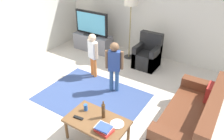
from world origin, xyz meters
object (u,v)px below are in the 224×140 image
at_px(armchair, 148,56).
at_px(tv_remote, 78,118).
at_px(couch, 195,121).
at_px(floor_lamp, 131,3).
at_px(child_near_tv, 93,52).
at_px(tv, 91,24).
at_px(soda_can, 86,107).
at_px(coffee_table, 97,123).
at_px(book_stack, 104,129).
at_px(child_center, 114,63).
at_px(bottle, 103,111).
at_px(tv_stand, 93,43).
at_px(plate, 117,124).

xyz_separation_m(armchair, tv_remote, (0.11, -2.93, 0.13)).
bearing_deg(couch, armchair, 133.04).
relative_size(floor_lamp, child_near_tv, 1.62).
bearing_deg(tv, soda_can, -54.55).
bearing_deg(tv_remote, coffee_table, 16.08).
relative_size(armchair, book_stack, 3.22).
bearing_deg(tv, book_stack, -50.12).
bearing_deg(tv, armchair, -0.57).
relative_size(armchair, floor_lamp, 0.51).
xyz_separation_m(couch, child_near_tv, (-2.59, 0.63, 0.37)).
relative_size(tv, child_center, 0.95).
distance_m(floor_lamp, bottle, 3.24).
relative_size(child_center, book_stack, 4.14).
distance_m(child_center, tv_remote, 1.52).
bearing_deg(child_center, book_stack, -63.19).
relative_size(coffee_table, book_stack, 3.58).
bearing_deg(couch, tv_stand, 152.39).
relative_size(floor_lamp, bottle, 5.56).
xyz_separation_m(tv, child_near_tv, (0.95, -1.21, -0.19)).
bearing_deg(tv_remote, armchair, 85.07).
bearing_deg(tv_remote, floor_lamp, 96.78).
relative_size(tv, soda_can, 9.17).
bearing_deg(plate, soda_can, 180.00).
bearing_deg(child_center, tv, 139.44).
bearing_deg(floor_lamp, armchair, -16.14).
relative_size(coffee_table, bottle, 3.12).
relative_size(couch, armchair, 2.00).
bearing_deg(plate, couch, 42.33).
bearing_deg(couch, tv_remote, -144.83).
xyz_separation_m(coffee_table, tv_remote, (-0.28, -0.12, 0.06)).
bearing_deg(bottle, child_near_tv, 131.71).
bearing_deg(tv_stand, couch, -27.61).
xyz_separation_m(bottle, soda_can, (-0.35, -0.02, -0.08)).
bearing_deg(coffee_table, book_stack, -28.88).
bearing_deg(tv_remote, tv, 116.53).
height_order(armchair, plate, armchair).
bearing_deg(bottle, couch, 34.94).
distance_m(coffee_table, tv_remote, 0.31).
bearing_deg(soda_can, tv_stand, 125.25).
bearing_deg(book_stack, floor_lamp, 112.22).
xyz_separation_m(floor_lamp, book_stack, (1.28, -3.13, -1.08)).
xyz_separation_m(tv, plate, (2.56, -2.73, -0.42)).
bearing_deg(child_center, armchair, 84.73).
xyz_separation_m(couch, coffee_table, (-1.30, -1.00, 0.08)).
bearing_deg(tv_remote, book_stack, -7.50).
height_order(floor_lamp, child_near_tv, floor_lamp).
height_order(floor_lamp, child_center, floor_lamp).
relative_size(couch, soda_can, 15.00).
distance_m(book_stack, tv_remote, 0.50).
bearing_deg(armchair, bottle, -80.67).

